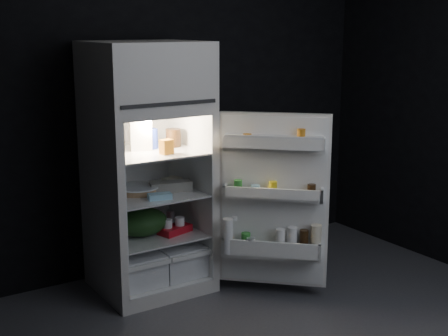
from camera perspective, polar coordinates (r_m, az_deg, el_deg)
wall_back at (r=4.81m, az=-7.03°, el=6.45°), size 4.00×0.00×2.70m
refrigerator at (r=4.45m, az=-7.13°, el=0.77°), size 0.76×0.71×1.78m
fridge_door at (r=4.32m, az=4.56°, el=-3.21°), size 0.65×0.63×1.22m
milk_jug at (r=4.42m, az=-7.63°, el=3.20°), size 0.19×0.19×0.24m
mayo_jar at (r=4.47m, az=-6.81°, el=2.68°), size 0.15×0.15×0.14m
jam_jar at (r=4.52m, az=-4.65°, el=2.77°), size 0.14×0.14×0.13m
amber_bottle at (r=4.41m, az=-10.46°, el=2.94°), size 0.11×0.11×0.22m
small_carton at (r=4.26m, az=-5.28°, el=1.94°), size 0.09×0.08×0.10m
egg_carton at (r=4.47m, az=-4.89°, el=-1.68°), size 0.32×0.19×0.07m
pie at (r=4.45m, az=-7.90°, el=-2.01°), size 0.31×0.31×0.04m
flat_package at (r=4.27m, az=-5.89°, el=-2.60°), size 0.17×0.11×0.04m
wrapped_pkg at (r=4.66m, az=-4.79°, el=-1.19°), size 0.15×0.13×0.05m
produce_bag at (r=4.47m, az=-7.48°, el=-4.91°), size 0.41×0.37×0.20m
yogurt_tray at (r=4.52m, az=-4.52°, el=-5.62°), size 0.26×0.19×0.05m
small_can_red at (r=4.68m, az=-5.89°, el=-4.71°), size 0.09×0.09×0.09m
small_can_silver at (r=4.75m, az=-4.94°, el=-4.44°), size 0.07×0.07×0.09m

